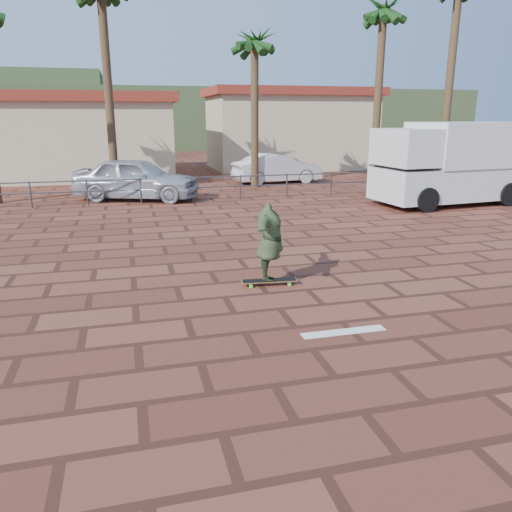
{
  "coord_description": "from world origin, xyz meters",
  "views": [
    {
      "loc": [
        -2.49,
        -7.96,
        3.33
      ],
      "look_at": [
        -0.25,
        0.74,
        0.8
      ],
      "focal_mm": 35.0,
      "sensor_mm": 36.0,
      "label": 1
    }
  ],
  "objects_px": {
    "skateboarder": "(270,242)",
    "car_silver": "(137,179)",
    "longboard": "(269,281)",
    "campervan": "(454,162)",
    "car_white": "(277,169)"
  },
  "relations": [
    {
      "from": "skateboarder",
      "to": "car_silver",
      "type": "height_order",
      "value": "car_silver"
    },
    {
      "from": "longboard",
      "to": "skateboarder",
      "type": "xyz_separation_m",
      "value": [
        -0.0,
        -0.0,
        0.81
      ]
    },
    {
      "from": "longboard",
      "to": "car_silver",
      "type": "bearing_deg",
      "value": 106.97
    },
    {
      "from": "longboard",
      "to": "car_silver",
      "type": "xyz_separation_m",
      "value": [
        -2.28,
        11.71,
        0.77
      ]
    },
    {
      "from": "longboard",
      "to": "campervan",
      "type": "relative_size",
      "value": 0.19
    },
    {
      "from": "campervan",
      "to": "car_white",
      "type": "xyz_separation_m",
      "value": [
        -4.79,
        7.55,
        -0.89
      ]
    },
    {
      "from": "car_white",
      "to": "campervan",
      "type": "bearing_deg",
      "value": -153.69
    },
    {
      "from": "longboard",
      "to": "skateboarder",
      "type": "height_order",
      "value": "skateboarder"
    },
    {
      "from": "longboard",
      "to": "car_white",
      "type": "xyz_separation_m",
      "value": [
        4.76,
        15.21,
        0.65
      ]
    },
    {
      "from": "campervan",
      "to": "car_silver",
      "type": "xyz_separation_m",
      "value": [
        -11.84,
        4.05,
        -0.77
      ]
    },
    {
      "from": "skateboarder",
      "to": "car_white",
      "type": "xyz_separation_m",
      "value": [
        4.76,
        15.21,
        -0.17
      ]
    },
    {
      "from": "longboard",
      "to": "skateboarder",
      "type": "bearing_deg",
      "value": -87.65
    },
    {
      "from": "campervan",
      "to": "car_white",
      "type": "bearing_deg",
      "value": 116.95
    },
    {
      "from": "car_white",
      "to": "longboard",
      "type": "bearing_deg",
      "value": 156.51
    },
    {
      "from": "campervan",
      "to": "car_white",
      "type": "height_order",
      "value": "campervan"
    }
  ]
}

